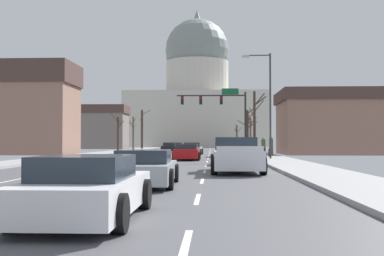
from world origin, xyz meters
TOP-DOWN VIEW (x-y plane):
  - ground at (0.00, -0.00)m, footprint 20.00×180.00m
  - signal_gantry at (4.85, 17.07)m, footprint 7.91×0.41m
  - street_lamp_right at (7.92, -0.86)m, footprint 2.18×0.24m
  - capitol_building at (0.00, 80.74)m, footprint 34.76×18.39m
  - sedan_near_00 at (1.75, 13.55)m, footprint 2.20×4.63m
  - sedan_near_01 at (4.96, 6.03)m, footprint 2.03×4.46m
  - sedan_near_02 at (1.93, -0.43)m, footprint 2.02×4.54m
  - sedan_near_03 at (5.17, -6.95)m, footprint 2.07×4.26m
  - pickup_truck_near_04 at (4.98, -14.11)m, footprint 2.39×5.34m
  - sedan_near_05 at (1.67, -20.74)m, footprint 2.11×4.41m
  - sedan_near_06 at (1.55, -27.24)m, footprint 1.98×4.30m
  - sedan_oncoming_00 at (-1.73, 24.08)m, footprint 2.05×4.65m
  - sedan_oncoming_01 at (-1.67, 36.81)m, footprint 2.02×4.67m
  - flank_building_00 at (-16.58, 13.12)m, footprint 11.46×6.73m
  - flank_building_01 at (-17.86, 47.72)m, footprint 12.61×6.61m
  - flank_building_02 at (17.81, 14.93)m, footprint 13.50×8.89m
  - bare_tree_00 at (8.97, 26.95)m, footprint 1.51×1.90m
  - bare_tree_01 at (-8.02, 42.20)m, footprint 1.98×2.27m
  - bare_tree_02 at (8.54, 54.11)m, footprint 1.51×1.62m
  - bare_tree_03 at (-8.28, 23.47)m, footprint 1.68×2.89m
  - bare_tree_04 at (8.08, 20.47)m, footprint 2.37×2.10m
  - bare_tree_05 at (-8.21, 34.60)m, footprint 1.09×1.88m
  - bare_tree_06 at (8.26, 12.48)m, footprint 1.75×2.11m
  - pedestrian_00 at (9.01, 5.24)m, footprint 0.35×0.34m
  - pedestrian_01 at (8.03, 2.36)m, footprint 0.35×0.34m
  - bicycle_parked at (8.57, 2.53)m, footprint 0.12×1.77m

SIDE VIEW (x-z plane):
  - ground at x=0.00m, z-range -0.08..0.12m
  - bicycle_parked at x=8.57m, z-range 0.06..0.91m
  - sedan_oncoming_01 at x=-1.67m, z-range -0.04..1.14m
  - sedan_near_03 at x=5.17m, z-range -0.03..1.13m
  - sedan_near_05 at x=1.67m, z-range -0.03..1.13m
  - sedan_near_06 at x=1.55m, z-range -0.03..1.16m
  - sedan_near_02 at x=1.93m, z-range -0.03..1.19m
  - sedan_near_01 at x=4.96m, z-range -0.03..1.21m
  - sedan_oncoming_00 at x=-1.73m, z-range -0.03..1.21m
  - sedan_near_00 at x=1.75m, z-range -0.04..1.23m
  - pickup_truck_near_04 at x=4.98m, z-range -0.08..1.55m
  - pedestrian_01 at x=8.03m, z-range 0.22..1.87m
  - pedestrian_00 at x=9.01m, z-range 0.24..1.98m
  - bare_tree_02 at x=8.54m, z-range 0.26..4.60m
  - bare_tree_03 at x=-8.28m, z-range 0.23..5.03m
  - bare_tree_00 at x=8.97m, z-range 0.33..5.04m
  - bare_tree_05 at x=-8.21m, z-range 0.29..5.25m
  - bare_tree_04 at x=8.08m, z-range 0.14..5.53m
  - flank_building_02 at x=17.81m, z-range 0.04..6.87m
  - bare_tree_01 at x=-8.02m, z-range 0.18..6.80m
  - bare_tree_06 at x=8.26m, z-range 0.40..6.84m
  - flank_building_01 at x=-17.86m, z-range 0.05..7.89m
  - street_lamp_right at x=7.92m, z-range 0.85..8.74m
  - flank_building_00 at x=-16.58m, z-range 0.07..9.83m
  - signal_gantry at x=4.85m, z-range 1.76..9.04m
  - capitol_building at x=0.00m, z-range -4.24..30.26m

